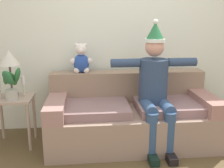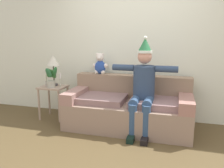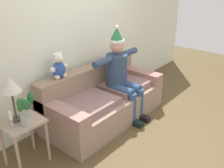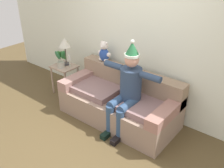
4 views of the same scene
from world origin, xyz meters
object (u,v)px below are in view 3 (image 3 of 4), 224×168
Objects in this scene: table_lamp at (11,87)px; candle_tall at (11,117)px; person_seated at (121,73)px; couch at (103,100)px; potted_plant at (25,109)px; side_table at (23,130)px; teddy_bear at (59,67)px; candle_short at (28,105)px.

candle_tall is at bearing -137.72° from table_lamp.
table_lamp is at bearing 171.14° from person_seated.
table_lamp reaches higher than couch.
potted_plant is at bearing -177.24° from couch.
side_table is at bearing 8.76° from candle_tall.
teddy_bear reaches higher than candle_short.
table_lamp is 2.69× the size of candle_tall.
couch is at bearing -25.92° from teddy_bear.
couch reaches higher than side_table.
table_lamp reaches higher than potted_plant.
teddy_bear reaches higher than potted_plant.
side_table is (-1.67, 0.18, -0.27)m from person_seated.
potted_plant is at bearing -155.63° from teddy_bear.
teddy_bear is at bearing 154.08° from couch.
candle_tall is at bearing -179.86° from couch.
couch is 5.30× the size of teddy_bear.
potted_plant is (-1.65, 0.10, 0.04)m from person_seated.
potted_plant reaches higher than side_table.
teddy_bear is 0.77m from candle_short.
side_table is 2.95× the size of candle_tall.
side_table is 0.28m from candle_tall.
candle_tall is at bearing -171.24° from side_table.
person_seated is 3.90× the size of potted_plant.
potted_plant is (0.04, -0.16, -0.24)m from table_lamp.
side_table is 1.10× the size of table_lamp.
candle_tall is (-0.95, -0.30, -0.27)m from teddy_bear.
person_seated reaches higher than couch.
side_table is at bearing -162.86° from candle_short.
person_seated is 6.13× the size of candle_short.
potted_plant is 1.57× the size of candle_short.
couch is 0.95m from teddy_bear.
person_seated reaches higher than potted_plant.
person_seated is at bearing -3.43° from potted_plant.
couch is 1.34× the size of person_seated.
candle_short is at bearing 17.14° from side_table.
candle_short is at bearing -161.07° from teddy_bear.
person_seated is 1.56m from candle_short.
couch is at bearing -0.65° from side_table.
potted_plant is at bearing -73.64° from side_table.
teddy_bear is 1.86× the size of candle_tall.
table_lamp is 0.30m from potted_plant.
couch is 0.53m from person_seated.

